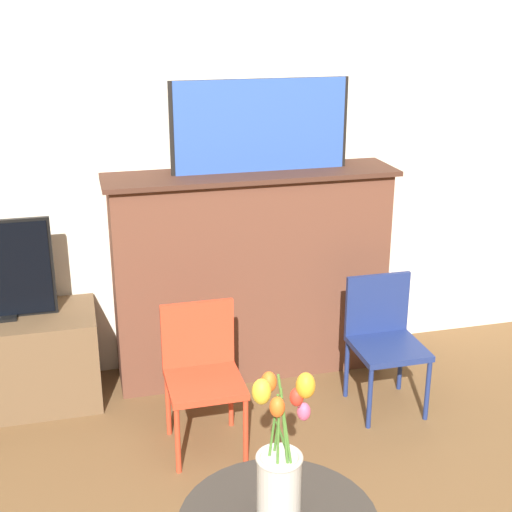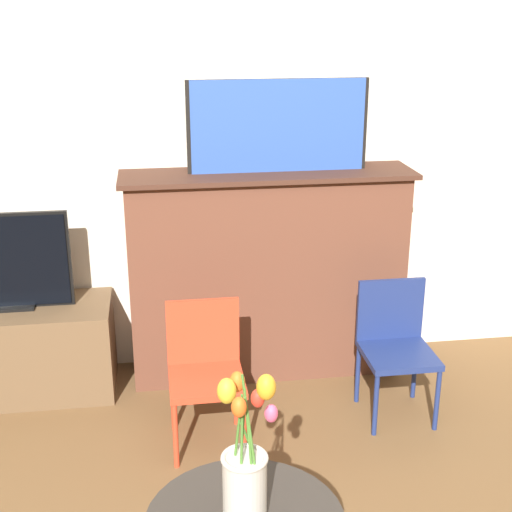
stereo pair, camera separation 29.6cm
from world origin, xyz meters
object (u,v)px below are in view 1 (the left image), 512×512
painting (261,126)px  chair_red (202,368)px  chair_blue (384,334)px  vase_tulips (280,470)px

painting → chair_red: 1.26m
painting → chair_blue: bearing=-46.3°
vase_tulips → chair_blue: bearing=53.8°
painting → chair_blue: painting is taller
chair_red → painting: bearing=55.3°
chair_red → chair_blue: size_ratio=1.00×
painting → chair_blue: (0.50, -0.53, -0.99)m
painting → vase_tulips: size_ratio=1.72×
chair_blue → chair_red: bearing=-173.0°
chair_red → chair_blue: 0.96m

